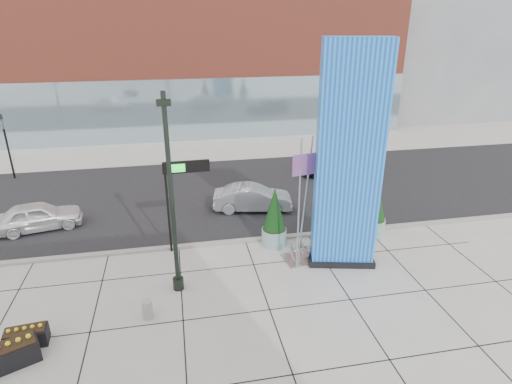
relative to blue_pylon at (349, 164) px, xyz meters
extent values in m
plane|color=#9E9991|center=(-4.63, -1.58, -4.30)|extent=(160.00, 160.00, 0.00)
cube|color=black|center=(-4.63, 8.42, -4.29)|extent=(80.00, 12.00, 0.02)
cube|color=gray|center=(-4.63, 2.42, -4.24)|extent=(80.00, 0.30, 0.12)
cube|color=#AD4632|center=(-3.63, 25.42, 1.20)|extent=(34.00, 10.00, 11.00)
cube|color=#8CA5B2|center=(-3.63, 20.62, -1.80)|extent=(34.00, 0.60, 5.00)
cube|color=slate|center=(21.37, 30.42, 4.70)|extent=(20.00, 18.00, 18.00)
cube|color=blue|center=(0.00, 0.00, 0.15)|extent=(2.63, 1.52, 8.90)
cube|color=black|center=(0.00, 0.00, -4.17)|extent=(2.87, 1.75, 0.25)
cylinder|color=black|center=(-6.72, -0.68, -0.62)|extent=(0.17, 0.17, 7.36)
cylinder|color=black|center=(-6.72, -0.68, -4.07)|extent=(0.40, 0.40, 0.46)
cube|color=black|center=(-6.72, -0.68, 2.70)|extent=(0.46, 0.21, 0.20)
cube|color=#A8AAAD|center=(-1.13, 0.52, -4.27)|extent=(2.45, 1.42, 0.06)
cylinder|color=#A8AAAD|center=(-1.87, 0.30, -1.65)|extent=(0.08, 0.08, 5.29)
cylinder|color=#A8AAAD|center=(-1.44, 0.67, -1.65)|extent=(0.08, 0.08, 5.29)
cylinder|color=#A8AAAD|center=(-1.02, 0.41, -1.65)|extent=(0.08, 0.08, 5.29)
cylinder|color=#A8AAAD|center=(-0.54, 0.73, -1.65)|extent=(0.08, 0.08, 5.29)
cylinder|color=#A8AAAD|center=(-0.28, 0.25, -1.65)|extent=(0.08, 0.08, 5.29)
torus|color=#A8AAAD|center=(-1.92, 0.41, -3.79)|extent=(0.18, 0.97, 0.96)
torus|color=#A8AAAD|center=(-1.39, 0.62, -3.79)|extent=(0.18, 0.97, 0.96)
torus|color=#A8AAAD|center=(-0.86, 0.41, -3.79)|extent=(0.18, 0.97, 0.96)
torus|color=#A8AAAD|center=(-0.33, 0.62, -3.79)|extent=(0.18, 0.97, 0.96)
cube|color=red|center=(-1.44, 0.52, -0.06)|extent=(1.36, 0.33, 0.85)
cube|color=#A8AAAD|center=(-0.49, 0.62, -0.59)|extent=(1.06, 0.07, 0.63)
cylinder|color=gray|center=(-7.79, -2.21, -3.96)|extent=(0.35, 0.35, 0.68)
cylinder|color=black|center=(-6.95, 2.22, -2.28)|extent=(0.10, 0.10, 4.03)
cube|color=black|center=(-6.08, 2.22, -0.46)|extent=(1.92, 0.23, 0.48)
cube|color=#19D833|center=(-6.47, 2.12, -0.46)|extent=(0.67, 0.04, 0.34)
cylinder|color=#7CA7A2|center=(2.37, 2.02, -3.91)|extent=(1.11, 1.11, 0.78)
cylinder|color=black|center=(2.37, 2.02, -3.52)|extent=(1.02, 1.02, 0.07)
cone|color=black|center=(2.37, 2.02, -2.52)|extent=(1.00, 1.00, 2.00)
cylinder|color=#7CA7A2|center=(0.57, 2.02, -3.92)|extent=(1.08, 1.08, 0.76)
cylinder|color=black|center=(0.57, 2.02, -3.54)|extent=(1.00, 1.00, 0.06)
cone|color=black|center=(0.57, 2.02, -2.57)|extent=(0.97, 0.97, 1.95)
cylinder|color=#7CA7A2|center=(-2.41, 1.93, -3.91)|extent=(1.11, 1.11, 0.78)
cylinder|color=black|center=(-2.41, 1.93, -3.52)|extent=(1.02, 1.02, 0.07)
cone|color=black|center=(-2.41, 1.93, -2.52)|extent=(1.00, 1.00, 2.00)
cube|color=black|center=(-11.63, -3.58, -3.98)|extent=(1.68, 1.31, 0.64)
cube|color=black|center=(-11.63, -3.58, -3.63)|extent=(1.54, 1.17, 0.06)
cube|color=black|center=(-11.43, -2.78, -4.03)|extent=(1.30, 0.75, 0.53)
cube|color=black|center=(-11.43, -2.78, -3.75)|extent=(1.20, 0.65, 0.05)
imported|color=white|center=(-13.14, 5.58, -3.62)|extent=(4.21, 2.42, 1.35)
imported|color=#A2A4A9|center=(-2.65, 5.79, -3.62)|extent=(4.27, 2.12, 1.35)
imported|color=black|center=(3.67, 10.19, -3.63)|extent=(4.82, 2.52, 1.33)
cylinder|color=black|center=(-16.63, 13.42, -2.70)|extent=(0.12, 0.12, 3.20)
imported|color=black|center=(-16.63, 13.42, -0.65)|extent=(0.15, 0.18, 0.90)
camera|label=1|loc=(-6.46, -14.54, 5.19)|focal=30.00mm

